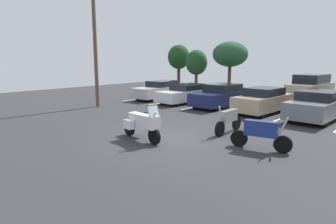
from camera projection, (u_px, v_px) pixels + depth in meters
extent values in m
cube|color=#2D2D30|center=(166.00, 139.00, 11.62)|extent=(44.00, 44.00, 0.10)
cylinder|color=black|center=(154.00, 136.00, 10.61)|extent=(0.63, 0.20, 0.62)
cylinder|color=black|center=(129.00, 128.00, 11.85)|extent=(0.63, 0.20, 0.62)
cube|color=white|center=(141.00, 121.00, 11.15)|extent=(1.29, 0.51, 0.54)
cylinder|color=#B2B2B7|center=(152.00, 125.00, 10.63)|extent=(0.50, 0.14, 1.09)
cylinder|color=black|center=(151.00, 112.00, 10.60)|extent=(0.12, 0.62, 0.04)
cube|color=white|center=(152.00, 123.00, 10.59)|extent=(0.49, 0.48, 0.49)
cube|color=#B2C1CC|center=(153.00, 111.00, 10.48)|extent=(0.22, 0.46, 0.39)
cube|color=white|center=(142.00, 122.00, 11.66)|extent=(0.47, 0.30, 0.36)
cube|color=white|center=(129.00, 124.00, 11.26)|extent=(0.47, 0.30, 0.36)
cylinder|color=black|center=(220.00, 129.00, 11.72)|extent=(0.14, 0.63, 0.62)
cylinder|color=black|center=(237.00, 123.00, 12.85)|extent=(0.14, 0.63, 0.62)
cube|color=gray|center=(229.00, 116.00, 12.21)|extent=(0.29, 1.13, 0.50)
cylinder|color=#B2B2B7|center=(222.00, 119.00, 11.74)|extent=(0.09, 0.50, 1.10)
cylinder|color=black|center=(223.00, 108.00, 11.72)|extent=(0.62, 0.06, 0.04)
cylinder|color=black|center=(283.00, 144.00, 9.62)|extent=(0.62, 0.23, 0.61)
cylinder|color=black|center=(239.00, 138.00, 10.37)|extent=(0.62, 0.23, 0.61)
cube|color=navy|center=(261.00, 129.00, 9.92)|extent=(1.16, 0.48, 0.54)
cylinder|color=#B2B2B7|center=(280.00, 132.00, 9.61)|extent=(0.50, 0.16, 1.08)
cylinder|color=black|center=(279.00, 117.00, 9.56)|extent=(0.15, 0.62, 0.04)
cube|color=silver|center=(146.00, 98.00, 23.56)|extent=(0.12, 5.13, 0.01)
cube|color=silver|center=(173.00, 101.00, 21.70)|extent=(0.12, 5.13, 0.01)
cube|color=silver|center=(204.00, 105.00, 19.85)|extent=(0.12, 5.13, 0.01)
cube|color=silver|center=(242.00, 110.00, 17.99)|extent=(0.12, 5.13, 0.01)
cube|color=silver|center=(288.00, 116.00, 16.14)|extent=(0.12, 5.13, 0.01)
cube|color=#B7B7BC|center=(160.00, 91.00, 22.90)|extent=(2.04, 4.89, 0.76)
cube|color=black|center=(162.00, 83.00, 23.06)|extent=(1.76, 2.35, 0.44)
cylinder|color=black|center=(153.00, 97.00, 21.22)|extent=(0.26, 0.71, 0.70)
cylinder|color=black|center=(139.00, 96.00, 22.15)|extent=(0.26, 0.71, 0.70)
cylinder|color=black|center=(179.00, 93.00, 23.74)|extent=(0.26, 0.71, 0.70)
cylinder|color=black|center=(165.00, 92.00, 24.67)|extent=(0.26, 0.71, 0.70)
cube|color=white|center=(186.00, 95.00, 20.90)|extent=(2.10, 4.93, 0.72)
cube|color=black|center=(189.00, 87.00, 21.02)|extent=(1.81, 2.60, 0.40)
cylinder|color=black|center=(179.00, 102.00, 19.27)|extent=(0.26, 0.64, 0.63)
cylinder|color=black|center=(163.00, 99.00, 20.35)|extent=(0.26, 0.64, 0.63)
cylinder|color=black|center=(208.00, 97.00, 21.55)|extent=(0.26, 0.64, 0.63)
cylinder|color=black|center=(193.00, 95.00, 22.62)|extent=(0.26, 0.64, 0.63)
cube|color=navy|center=(220.00, 98.00, 19.05)|extent=(2.00, 4.65, 0.81)
cube|color=black|center=(223.00, 88.00, 19.16)|extent=(1.78, 2.30, 0.49)
cylinder|color=black|center=(217.00, 106.00, 17.43)|extent=(0.24, 0.63, 0.62)
cylinder|color=black|center=(196.00, 103.00, 18.52)|extent=(0.24, 0.63, 0.62)
cylinder|color=black|center=(242.00, 101.00, 19.69)|extent=(0.24, 0.63, 0.62)
cylinder|color=black|center=(222.00, 99.00, 20.77)|extent=(0.24, 0.63, 0.62)
cube|color=tan|center=(263.00, 102.00, 16.86)|extent=(2.07, 4.38, 0.83)
cube|color=black|center=(264.00, 91.00, 16.81)|extent=(1.78, 2.28, 0.45)
cylinder|color=black|center=(263.00, 112.00, 15.38)|extent=(0.26, 0.66, 0.65)
cylinder|color=black|center=(238.00, 109.00, 16.45)|extent=(0.26, 0.66, 0.65)
cylinder|color=black|center=(286.00, 106.00, 17.39)|extent=(0.26, 0.66, 0.65)
cylinder|color=black|center=(262.00, 103.00, 18.45)|extent=(0.26, 0.66, 0.65)
cube|color=slate|center=(318.00, 107.00, 14.99)|extent=(2.15, 4.76, 0.83)
cube|color=black|center=(320.00, 95.00, 14.98)|extent=(1.88, 2.45, 0.46)
cylinder|color=black|center=(325.00, 120.00, 13.35)|extent=(0.25, 0.71, 0.70)
cylinder|color=black|center=(289.00, 115.00, 14.49)|extent=(0.25, 0.71, 0.70)
cylinder|color=black|center=(311.00, 108.00, 16.72)|extent=(0.25, 0.71, 0.70)
cube|color=#C1B289|center=(310.00, 91.00, 21.77)|extent=(2.32, 4.94, 1.13)
cube|color=black|center=(312.00, 79.00, 21.67)|extent=(2.00, 2.97, 0.67)
cylinder|color=black|center=(313.00, 100.00, 20.15)|extent=(0.27, 0.65, 0.63)
cylinder|color=black|center=(290.00, 98.00, 21.33)|extent=(0.27, 0.65, 0.63)
cylinder|color=black|center=(329.00, 96.00, 22.36)|extent=(0.27, 0.65, 0.63)
cylinder|color=black|center=(307.00, 94.00, 23.55)|extent=(0.27, 0.65, 0.63)
cylinder|color=black|center=(334.00, 102.00, 19.25)|extent=(0.23, 0.64, 0.64)
cylinder|color=brown|center=(95.00, 44.00, 18.46)|extent=(0.24, 0.24, 8.18)
cylinder|color=#4C3823|center=(179.00, 77.00, 35.75)|extent=(0.39, 0.39, 1.94)
ellipsoid|color=#19421E|center=(179.00, 57.00, 35.31)|extent=(2.72, 2.72, 2.94)
cylinder|color=#4C3823|center=(229.00, 79.00, 29.29)|extent=(0.34, 0.34, 2.37)
ellipsoid|color=#23512D|center=(230.00, 54.00, 28.85)|extent=(3.53, 3.53, 2.52)
cylinder|color=#4C3823|center=(196.00, 81.00, 32.26)|extent=(0.33, 0.33, 1.40)
ellipsoid|color=#1E4C23|center=(196.00, 62.00, 31.88)|extent=(2.40, 2.40, 2.77)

